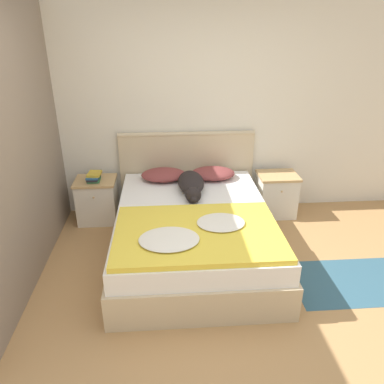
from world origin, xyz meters
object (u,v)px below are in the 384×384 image
at_px(bed, 193,233).
at_px(nightstand_left, 97,200).
at_px(pillow_right, 213,173).
at_px(dog, 191,184).
at_px(book_stack, 94,177).
at_px(nightstand_right, 276,194).
at_px(pillow_left, 164,175).

bearing_deg(bed, nightstand_left, 142.85).
relative_size(pillow_right, dog, 0.64).
relative_size(bed, pillow_right, 3.98).
distance_m(dog, book_stack, 1.18).
xyz_separation_m(bed, pillow_right, (0.30, 0.81, 0.33)).
xyz_separation_m(nightstand_right, book_stack, (-2.23, -0.03, 0.32)).
xyz_separation_m(pillow_right, dog, (-0.28, -0.35, 0.02)).
height_order(dog, book_stack, dog).
distance_m(nightstand_left, nightstand_right, 2.23).
distance_m(pillow_left, dog, 0.47).
bearing_deg(pillow_left, pillow_right, 0.00).
bearing_deg(pillow_right, nightstand_left, 178.48).
height_order(bed, nightstand_left, nightstand_left).
bearing_deg(dog, nightstand_left, 161.01).
bearing_deg(pillow_right, dog, -129.02).
distance_m(nightstand_left, pillow_right, 1.45).
xyz_separation_m(pillow_left, book_stack, (-0.82, 0.01, -0.00)).
height_order(nightstand_right, book_stack, book_stack).
xyz_separation_m(nightstand_left, nightstand_right, (2.23, 0.00, 0.00)).
height_order(bed, pillow_left, pillow_left).
bearing_deg(nightstand_left, dog, -18.99).
height_order(pillow_left, book_stack, pillow_left).
bearing_deg(pillow_left, bed, -69.88).
bearing_deg(bed, book_stack, 143.93).
height_order(nightstand_right, pillow_left, pillow_left).
xyz_separation_m(nightstand_right, dog, (-1.10, -0.39, 0.35)).
xyz_separation_m(bed, nightstand_left, (-1.11, 0.84, 0.01)).
bearing_deg(book_stack, bed, -36.07).
bearing_deg(pillow_right, book_stack, 179.77).
xyz_separation_m(bed, dog, (0.01, 0.46, 0.36)).
relative_size(pillow_left, pillow_right, 1.00).
distance_m(bed, nightstand_left, 1.40).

